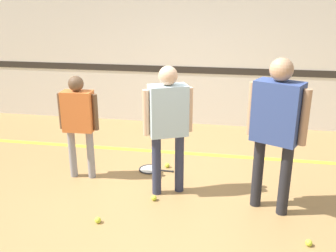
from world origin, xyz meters
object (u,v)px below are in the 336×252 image
object	(u,v)px
person_student_right	(277,120)
person_instructor	(168,117)
person_student_left	(79,116)
racket_spare_on_floor	(151,169)
tennis_ball_stray_left	(309,243)
tennis_ball_near_instructor	(154,198)
tennis_ball_by_spare_racket	(167,165)
tennis_ball_stray_right	(98,220)

from	to	relation	value
person_student_right	person_instructor	bearing A→B (deg)	16.59
person_student_left	person_student_right	bearing A→B (deg)	-12.57
racket_spare_on_floor	tennis_ball_stray_left	bearing A→B (deg)	-33.68
tennis_ball_stray_left	tennis_ball_near_instructor	bearing A→B (deg)	160.61
tennis_ball_near_instructor	tennis_ball_by_spare_racket	xyz separation A→B (m)	(-0.00, 0.92, 0.00)
tennis_ball_by_spare_racket	tennis_ball_stray_left	bearing A→B (deg)	-42.27
tennis_ball_near_instructor	tennis_ball_stray_right	distance (m)	0.74
racket_spare_on_floor	tennis_ball_stray_right	xyz separation A→B (m)	(-0.27, -1.36, 0.02)
racket_spare_on_floor	tennis_ball_stray_right	size ratio (longest dim) A/B	7.61
racket_spare_on_floor	tennis_ball_stray_left	size ratio (longest dim) A/B	7.61
person_instructor	person_student_left	distance (m)	1.21
tennis_ball_stray_left	tennis_ball_stray_right	distance (m)	2.13
person_instructor	tennis_ball_near_instructor	size ratio (longest dim) A/B	23.55
tennis_ball_stray_left	person_instructor	bearing A→B (deg)	151.73
person_instructor	racket_spare_on_floor	size ratio (longest dim) A/B	3.09
tennis_ball_by_spare_racket	tennis_ball_stray_left	world-z (taller)	same
person_student_left	tennis_ball_stray_right	distance (m)	1.41
racket_spare_on_floor	person_instructor	bearing A→B (deg)	-55.75
person_instructor	racket_spare_on_floor	bearing A→B (deg)	97.14
tennis_ball_by_spare_racket	tennis_ball_near_instructor	bearing A→B (deg)	-89.71
racket_spare_on_floor	person_student_left	bearing A→B (deg)	-154.63
person_instructor	tennis_ball_stray_left	size ratio (longest dim) A/B	23.55
person_student_right	racket_spare_on_floor	xyz separation A→B (m)	(-1.53, 0.76, -1.04)
person_student_right	tennis_ball_by_spare_racket	xyz separation A→B (m)	(-1.31, 0.87, -1.02)
tennis_ball_near_instructor	person_instructor	bearing A→B (deg)	62.04
person_student_right	tennis_ball_near_instructor	world-z (taller)	person_student_right
person_instructor	tennis_ball_near_instructor	xyz separation A→B (m)	(-0.13, -0.24, -0.93)
person_student_left	racket_spare_on_floor	xyz separation A→B (m)	(0.84, 0.35, -0.83)
tennis_ball_near_instructor	tennis_ball_stray_right	world-z (taller)	same
person_instructor	tennis_ball_by_spare_racket	xyz separation A→B (m)	(-0.13, 0.68, -0.93)
person_instructor	tennis_ball_stray_right	xyz separation A→B (m)	(-0.61, -0.79, -0.93)
tennis_ball_near_instructor	tennis_ball_stray_right	xyz separation A→B (m)	(-0.49, -0.56, 0.00)
person_student_right	racket_spare_on_floor	world-z (taller)	person_student_right
racket_spare_on_floor	tennis_ball_stray_right	distance (m)	1.38
person_instructor	person_student_right	xyz separation A→B (m)	(1.18, -0.19, 0.09)
person_instructor	tennis_ball_by_spare_racket	world-z (taller)	person_instructor
person_student_left	tennis_ball_near_instructor	xyz separation A→B (m)	(1.06, -0.45, -0.81)
tennis_ball_by_spare_racket	tennis_ball_stray_right	world-z (taller)	same
person_instructor	person_student_left	world-z (taller)	person_instructor
person_student_left	tennis_ball_stray_left	bearing A→B (deg)	-23.68
person_instructor	person_student_right	size ratio (longest dim) A/B	0.91
person_student_left	tennis_ball_by_spare_racket	bearing A→B (deg)	21.05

